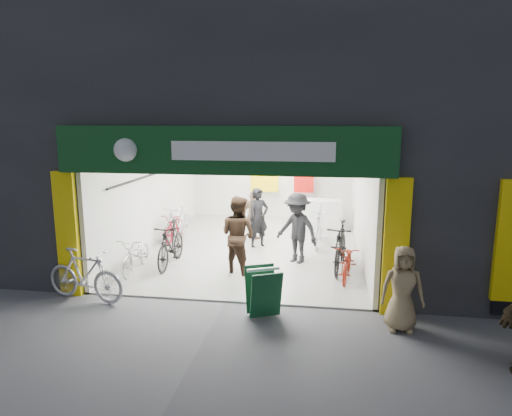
% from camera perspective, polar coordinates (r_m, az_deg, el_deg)
% --- Properties ---
extents(ground, '(60.00, 60.00, 0.00)m').
position_cam_1_polar(ground, '(9.37, -3.98, -11.71)').
color(ground, '#56565B').
rests_on(ground, ground).
extents(building, '(17.00, 10.27, 8.00)m').
position_cam_1_polar(building, '(13.46, 4.43, 14.03)').
color(building, '#232326').
rests_on(building, ground).
extents(bike_left_front, '(0.66, 1.69, 0.87)m').
position_cam_1_polar(bike_left_front, '(11.36, -14.73, -5.56)').
color(bike_left_front, '#B9B8BD').
rests_on(bike_left_front, ground).
extents(bike_left_midfront, '(0.54, 1.88, 1.13)m').
position_cam_1_polar(bike_left_midfront, '(11.51, -10.61, -4.51)').
color(bike_left_midfront, black).
rests_on(bike_left_midfront, ground).
extents(bike_left_midback, '(0.60, 1.63, 0.85)m').
position_cam_1_polar(bike_left_midback, '(13.97, -10.08, -2.30)').
color(bike_left_midback, maroon).
rests_on(bike_left_midback, ground).
extents(bike_left_back, '(0.85, 1.87, 1.08)m').
position_cam_1_polar(bike_left_back, '(14.03, -9.76, -1.74)').
color(bike_left_back, silver).
rests_on(bike_left_back, ground).
extents(bike_right_front, '(0.84, 2.02, 1.18)m').
position_cam_1_polar(bike_right_front, '(11.23, 10.51, -4.77)').
color(bike_right_front, black).
rests_on(bike_right_front, ground).
extents(bike_right_mid, '(0.76, 1.65, 0.83)m').
position_cam_1_polar(bike_right_mid, '(10.71, 11.40, -6.56)').
color(bike_right_mid, maroon).
rests_on(bike_right_mid, ground).
extents(bike_right_back, '(0.68, 1.95, 1.15)m').
position_cam_1_polar(bike_right_back, '(13.27, 7.87, -2.28)').
color(bike_right_back, silver).
rests_on(bike_right_back, ground).
extents(parked_bike, '(1.87, 0.86, 1.08)m').
position_cam_1_polar(parked_bike, '(9.88, -20.63, -7.83)').
color(parked_bike, silver).
rests_on(parked_bike, ground).
extents(customer_a, '(0.75, 0.72, 1.72)m').
position_cam_1_polar(customer_a, '(12.87, 0.31, -1.29)').
color(customer_a, black).
rests_on(customer_a, ground).
extents(customer_b, '(1.13, 1.05, 1.87)m').
position_cam_1_polar(customer_b, '(10.75, -2.26, -3.39)').
color(customer_b, '#362318').
rests_on(customer_b, ground).
extents(customer_c, '(1.35, 1.19, 1.82)m').
position_cam_1_polar(customer_c, '(11.49, 5.15, -2.61)').
color(customer_c, black).
rests_on(customer_c, ground).
extents(customer_d, '(0.93, 0.84, 1.52)m').
position_cam_1_polar(customer_d, '(13.72, -0.27, -0.93)').
color(customer_d, '#997659').
rests_on(customer_d, ground).
extents(pedestrian_near, '(0.75, 0.50, 1.51)m').
position_cam_1_polar(pedestrian_near, '(8.35, 17.83, -9.57)').
color(pedestrian_near, '#8D7752').
rests_on(pedestrian_near, ground).
extents(sandwich_board, '(0.78, 0.79, 0.90)m').
position_cam_1_polar(sandwich_board, '(8.58, 0.91, -10.29)').
color(sandwich_board, '#104323').
rests_on(sandwich_board, ground).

